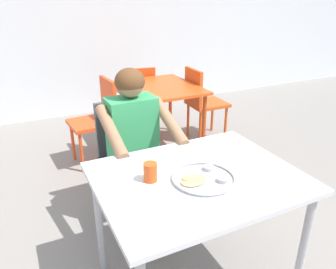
% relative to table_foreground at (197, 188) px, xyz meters
% --- Properties ---
extents(table_foreground, '(1.06, 0.83, 0.76)m').
position_rel_table_foreground_xyz_m(table_foreground, '(0.00, 0.00, 0.00)').
color(table_foreground, silver).
rests_on(table_foreground, ground).
extents(thali_tray, '(0.33, 0.33, 0.03)m').
position_rel_table_foreground_xyz_m(thali_tray, '(0.00, -0.05, 0.09)').
color(thali_tray, '#B7BABF').
rests_on(thali_tray, table_foreground).
extents(drinking_cup, '(0.07, 0.07, 0.10)m').
position_rel_table_foreground_xyz_m(drinking_cup, '(-0.25, 0.06, 0.13)').
color(drinking_cup, '#D84C19').
rests_on(drinking_cup, table_foreground).
extents(chair_foreground, '(0.43, 0.43, 0.91)m').
position_rel_table_foreground_xyz_m(chair_foreground, '(-0.10, 0.89, -0.15)').
color(chair_foreground, '#3F3F44').
rests_on(chair_foreground, ground).
extents(diner_foreground, '(0.50, 0.56, 1.20)m').
position_rel_table_foreground_xyz_m(diner_foreground, '(-0.09, 0.66, 0.04)').
color(diner_foreground, '#313131').
rests_on(diner_foreground, ground).
extents(table_background_red, '(0.85, 0.93, 0.72)m').
position_rel_table_foreground_xyz_m(table_background_red, '(0.59, 1.86, -0.03)').
color(table_background_red, '#E04C19').
rests_on(table_background_red, ground).
extents(chair_red_left, '(0.46, 0.42, 0.87)m').
position_rel_table_foreground_xyz_m(chair_red_left, '(-0.07, 1.83, -0.17)').
color(chair_red_left, '#E6471B').
rests_on(chair_red_left, ground).
extents(chair_red_right, '(0.44, 0.40, 0.87)m').
position_rel_table_foreground_xyz_m(chair_red_right, '(1.17, 1.86, -0.18)').
color(chair_red_right, '#CB4D19').
rests_on(chair_red_right, ground).
extents(chair_red_far, '(0.48, 0.45, 0.82)m').
position_rel_table_foreground_xyz_m(chair_red_far, '(0.62, 2.49, -0.19)').
color(chair_red_far, '#D94717').
rests_on(chair_red_far, ground).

